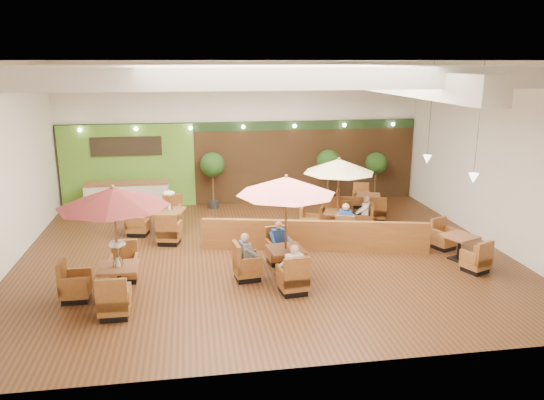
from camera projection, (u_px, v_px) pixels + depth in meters
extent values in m
plane|color=#381E0F|center=(265.00, 254.00, 15.55)|extent=(14.00, 14.00, 0.00)
cube|color=silver|center=(243.00, 134.00, 20.59)|extent=(14.00, 0.04, 5.50)
cube|color=silver|center=(313.00, 225.00, 9.12)|extent=(14.00, 0.04, 5.50)
cube|color=silver|center=(495.00, 155.00, 15.90)|extent=(0.04, 12.00, 5.50)
cube|color=white|center=(264.00, 61.00, 14.15)|extent=(14.00, 12.00, 0.04)
cube|color=brown|center=(243.00, 163.00, 20.82)|extent=(13.90, 0.10, 3.20)
cube|color=#1E3819|center=(243.00, 126.00, 20.44)|extent=(13.90, 0.12, 0.35)
cube|color=#578D29|center=(128.00, 167.00, 20.11)|extent=(5.00, 0.08, 3.20)
cube|color=black|center=(126.00, 146.00, 19.83)|extent=(2.60, 0.08, 0.70)
cube|color=white|center=(388.00, 81.00, 14.82)|extent=(0.60, 11.00, 0.60)
cube|color=white|center=(292.00, 79.00, 10.42)|extent=(13.60, 0.12, 0.45)
cube|color=white|center=(271.00, 75.00, 13.00)|extent=(13.60, 0.12, 0.45)
cube|color=white|center=(258.00, 73.00, 15.49)|extent=(13.60, 0.12, 0.45)
cube|color=white|center=(248.00, 71.00, 18.07)|extent=(13.60, 0.12, 0.45)
cylinder|color=black|center=(479.00, 121.00, 14.47)|extent=(0.01, 0.01, 3.20)
cone|color=white|center=(473.00, 178.00, 14.88)|extent=(0.28, 0.28, 0.28)
cylinder|color=black|center=(431.00, 111.00, 17.34)|extent=(0.01, 0.01, 3.20)
cone|color=white|center=(427.00, 159.00, 17.74)|extent=(0.28, 0.28, 0.28)
sphere|color=#FFEAC6|center=(80.00, 130.00, 19.33)|extent=(0.14, 0.14, 0.14)
sphere|color=#FFEAC6|center=(136.00, 129.00, 19.63)|extent=(0.14, 0.14, 0.14)
sphere|color=#FFEAC6|center=(190.00, 128.00, 19.93)|extent=(0.14, 0.14, 0.14)
sphere|color=#FFEAC6|center=(243.00, 127.00, 20.22)|extent=(0.14, 0.14, 0.14)
sphere|color=#FFEAC6|center=(295.00, 126.00, 20.52)|extent=(0.14, 0.14, 0.14)
sphere|color=#FFEAC6|center=(344.00, 125.00, 20.82)|extent=(0.14, 0.14, 0.14)
sphere|color=#FFEAC6|center=(393.00, 124.00, 21.12)|extent=(0.14, 0.14, 0.14)
cube|color=beige|center=(128.00, 199.00, 19.63)|extent=(3.00, 0.70, 1.10)
cube|color=brown|center=(127.00, 183.00, 19.48)|extent=(3.00, 0.75, 0.06)
cube|color=brown|center=(314.00, 236.00, 15.72)|extent=(6.61, 1.65, 0.93)
cube|color=brown|center=(119.00, 267.00, 12.51)|extent=(0.91, 0.91, 0.06)
cylinder|color=black|center=(120.00, 282.00, 12.61)|extent=(0.11, 0.11, 0.70)
cube|color=black|center=(121.00, 296.00, 12.70)|extent=(0.48, 0.48, 0.04)
cube|color=brown|center=(114.00, 304.00, 11.65)|extent=(0.67, 0.67, 0.34)
cube|color=brown|center=(112.00, 296.00, 11.31)|extent=(0.66, 0.11, 0.75)
cube|color=brown|center=(99.00, 296.00, 11.55)|extent=(0.09, 0.59, 0.30)
cube|color=brown|center=(128.00, 294.00, 11.65)|extent=(0.09, 0.59, 0.30)
cube|color=black|center=(115.00, 314.00, 11.72)|extent=(0.59, 0.59, 0.15)
cube|color=brown|center=(125.00, 269.00, 13.59)|extent=(0.67, 0.67, 0.34)
cube|color=brown|center=(125.00, 253.00, 13.78)|extent=(0.66, 0.11, 0.75)
cube|color=brown|center=(137.00, 260.00, 13.59)|extent=(0.09, 0.59, 0.30)
cube|color=brown|center=(112.00, 262.00, 13.49)|extent=(0.09, 0.59, 0.30)
cube|color=black|center=(125.00, 278.00, 13.66)|extent=(0.59, 0.59, 0.15)
cube|color=brown|center=(76.00, 288.00, 12.47)|extent=(0.67, 0.67, 0.34)
cube|color=brown|center=(87.00, 274.00, 12.43)|extent=(0.11, 0.66, 0.75)
cube|color=brown|center=(77.00, 274.00, 12.71)|extent=(0.59, 0.09, 0.30)
cube|color=brown|center=(72.00, 285.00, 12.12)|extent=(0.59, 0.09, 0.30)
cube|color=black|center=(77.00, 297.00, 12.54)|extent=(0.59, 0.59, 0.15)
cylinder|color=brown|center=(117.00, 245.00, 12.37)|extent=(0.06, 0.06, 2.67)
cone|color=#541819|center=(113.00, 197.00, 12.07)|extent=(2.56, 2.56, 0.45)
sphere|color=brown|center=(112.00, 187.00, 12.01)|extent=(0.10, 0.10, 0.10)
cylinder|color=silver|center=(118.00, 262.00, 12.47)|extent=(0.10, 0.10, 0.22)
cube|color=brown|center=(286.00, 249.00, 13.72)|extent=(1.01, 1.01, 0.06)
cylinder|color=black|center=(286.00, 263.00, 13.81)|extent=(0.11, 0.11, 0.70)
cube|color=black|center=(286.00, 276.00, 13.91)|extent=(0.53, 0.53, 0.04)
cube|color=brown|center=(293.00, 281.00, 12.87)|extent=(0.74, 0.74, 0.34)
cube|color=brown|center=(294.00, 273.00, 12.52)|extent=(0.66, 0.19, 0.74)
cube|color=brown|center=(281.00, 274.00, 12.73)|extent=(0.16, 0.59, 0.30)
cube|color=brown|center=(305.00, 271.00, 12.90)|extent=(0.16, 0.59, 0.30)
cube|color=black|center=(293.00, 290.00, 12.93)|extent=(0.65, 0.65, 0.15)
cube|color=brown|center=(279.00, 252.00, 14.79)|extent=(0.74, 0.74, 0.34)
cube|color=brown|center=(279.00, 238.00, 14.98)|extent=(0.66, 0.19, 0.74)
cube|color=brown|center=(290.00, 244.00, 14.82)|extent=(0.16, 0.59, 0.30)
cube|color=brown|center=(269.00, 246.00, 14.66)|extent=(0.16, 0.59, 0.30)
cube|color=black|center=(279.00, 260.00, 14.85)|extent=(0.65, 0.65, 0.15)
cube|color=brown|center=(247.00, 268.00, 13.68)|extent=(0.74, 0.74, 0.34)
cube|color=brown|center=(258.00, 256.00, 13.61)|extent=(0.19, 0.66, 0.74)
cube|color=brown|center=(244.00, 256.00, 13.91)|extent=(0.59, 0.16, 0.30)
cube|color=brown|center=(250.00, 264.00, 13.34)|extent=(0.59, 0.16, 0.30)
cube|color=black|center=(247.00, 276.00, 13.74)|extent=(0.65, 0.65, 0.15)
cylinder|color=brown|center=(286.00, 229.00, 13.58)|extent=(0.06, 0.06, 2.65)
cone|color=#E56E71|center=(286.00, 185.00, 13.28)|extent=(2.54, 2.54, 0.45)
sphere|color=brown|center=(286.00, 176.00, 13.23)|extent=(0.10, 0.10, 0.10)
cube|color=brown|center=(337.00, 212.00, 17.33)|extent=(1.06, 1.06, 0.06)
cylinder|color=black|center=(337.00, 222.00, 17.42)|extent=(0.10, 0.10, 0.64)
cube|color=black|center=(337.00, 232.00, 17.50)|extent=(0.56, 0.56, 0.04)
cube|color=brown|center=(345.00, 233.00, 16.55)|extent=(0.77, 0.77, 0.31)
cube|color=brown|center=(350.00, 226.00, 16.27)|extent=(0.60, 0.30, 0.68)
cube|color=brown|center=(336.00, 226.00, 16.56)|extent=(0.26, 0.53, 0.27)
cube|color=brown|center=(354.00, 227.00, 16.45)|extent=(0.26, 0.53, 0.27)
cube|color=black|center=(345.00, 239.00, 16.61)|extent=(0.69, 0.69, 0.14)
cube|color=brown|center=(330.00, 216.00, 18.31)|extent=(0.77, 0.77, 0.31)
cube|color=brown|center=(326.00, 206.00, 18.45)|extent=(0.60, 0.30, 0.68)
cube|color=brown|center=(338.00, 211.00, 18.21)|extent=(0.26, 0.53, 0.27)
cube|color=brown|center=(322.00, 210.00, 18.32)|extent=(0.26, 0.53, 0.27)
cube|color=black|center=(330.00, 222.00, 18.37)|extent=(0.69, 0.69, 0.14)
cube|color=brown|center=(310.00, 225.00, 17.30)|extent=(0.77, 0.77, 0.31)
cube|color=brown|center=(316.00, 216.00, 17.34)|extent=(0.30, 0.60, 0.68)
cube|color=brown|center=(311.00, 217.00, 17.51)|extent=(0.53, 0.26, 0.27)
cube|color=brown|center=(309.00, 222.00, 16.98)|extent=(0.53, 0.26, 0.27)
cube|color=black|center=(310.00, 232.00, 17.35)|extent=(0.69, 0.69, 0.14)
cube|color=brown|center=(364.00, 223.00, 17.57)|extent=(0.77, 0.77, 0.31)
cube|color=brown|center=(358.00, 215.00, 17.38)|extent=(0.30, 0.60, 0.68)
cube|color=brown|center=(364.00, 220.00, 17.25)|extent=(0.53, 0.26, 0.27)
cube|color=brown|center=(364.00, 215.00, 17.79)|extent=(0.53, 0.26, 0.27)
cube|color=black|center=(364.00, 229.00, 17.63)|extent=(0.69, 0.69, 0.14)
cylinder|color=brown|center=(338.00, 197.00, 17.20)|extent=(0.06, 0.06, 2.42)
cone|color=beige|center=(339.00, 166.00, 16.94)|extent=(2.33, 2.33, 0.45)
sphere|color=brown|center=(339.00, 159.00, 16.88)|extent=(0.10, 0.10, 0.10)
cube|color=brown|center=(169.00, 211.00, 17.21)|extent=(1.09, 1.09, 0.06)
cylinder|color=black|center=(170.00, 222.00, 17.31)|extent=(0.11, 0.11, 0.71)
cube|color=black|center=(171.00, 233.00, 17.40)|extent=(0.58, 0.58, 0.04)
cube|color=brown|center=(169.00, 234.00, 16.35)|extent=(0.80, 0.80, 0.34)
cube|color=brown|center=(170.00, 226.00, 16.01)|extent=(0.68, 0.25, 0.75)
cube|color=brown|center=(159.00, 227.00, 16.31)|extent=(0.21, 0.60, 0.30)
cube|color=brown|center=(179.00, 227.00, 16.27)|extent=(0.21, 0.60, 0.30)
cube|color=black|center=(170.00, 241.00, 16.41)|extent=(0.71, 0.71, 0.15)
cube|color=brown|center=(171.00, 215.00, 18.30)|extent=(0.80, 0.80, 0.34)
cube|color=brown|center=(169.00, 204.00, 18.47)|extent=(0.68, 0.25, 0.75)
cube|color=brown|center=(180.00, 210.00, 18.23)|extent=(0.21, 0.60, 0.30)
cube|color=brown|center=(162.00, 209.00, 18.27)|extent=(0.21, 0.60, 0.30)
cube|color=black|center=(171.00, 222.00, 18.37)|extent=(0.71, 0.71, 0.15)
cube|color=brown|center=(138.00, 226.00, 17.17)|extent=(0.80, 0.80, 0.34)
cube|color=brown|center=(146.00, 215.00, 17.19)|extent=(0.25, 0.68, 0.75)
cube|color=brown|center=(141.00, 216.00, 17.42)|extent=(0.60, 0.21, 0.30)
cube|color=brown|center=(135.00, 222.00, 16.82)|extent=(0.60, 0.21, 0.30)
cube|color=black|center=(139.00, 233.00, 17.24)|extent=(0.71, 0.71, 0.15)
cylinder|color=silver|center=(169.00, 207.00, 17.17)|extent=(0.10, 0.10, 0.22)
cube|color=brown|center=(460.00, 236.00, 14.95)|extent=(1.07, 1.07, 0.06)
cylinder|color=black|center=(459.00, 248.00, 15.03)|extent=(0.10, 0.10, 0.64)
cube|color=black|center=(458.00, 259.00, 15.12)|extent=(0.57, 0.57, 0.04)
cube|color=brown|center=(476.00, 262.00, 14.17)|extent=(0.78, 0.78, 0.31)
cube|color=brown|center=(478.00, 255.00, 13.86)|extent=(0.59, 0.32, 0.68)
cube|color=brown|center=(469.00, 257.00, 13.98)|extent=(0.27, 0.52, 0.27)
cube|color=brown|center=(483.00, 253.00, 14.26)|extent=(0.27, 0.52, 0.27)
cube|color=black|center=(475.00, 269.00, 14.23)|extent=(0.69, 0.69, 0.14)
cube|color=brown|center=(444.00, 240.00, 15.93)|extent=(0.78, 0.78, 0.31)
cube|color=brown|center=(444.00, 228.00, 16.09)|extent=(0.59, 0.32, 0.68)
cube|color=brown|center=(451.00, 232.00, 16.02)|extent=(0.27, 0.52, 0.27)
cube|color=brown|center=(438.00, 235.00, 15.74)|extent=(0.27, 0.52, 0.27)
cube|color=black|center=(443.00, 246.00, 15.98)|extent=(0.69, 0.69, 0.14)
cube|color=brown|center=(369.00, 196.00, 19.47)|extent=(1.04, 1.04, 0.06)
cylinder|color=black|center=(368.00, 204.00, 19.56)|extent=(0.10, 0.10, 0.64)
cube|color=black|center=(368.00, 213.00, 19.65)|extent=(0.55, 0.55, 0.04)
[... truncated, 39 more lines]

